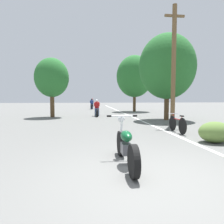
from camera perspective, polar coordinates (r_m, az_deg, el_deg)
name	(u,v)px	position (r m, az deg, el deg)	size (l,w,h in m)	color
ground_plane	(145,176)	(4.03, 9.31, -17.67)	(120.00, 120.00, 0.00)	#60605E
lane_stripe_edge	(130,116)	(16.70, 5.16, -1.09)	(0.14, 48.00, 0.01)	white
utility_pole	(174,64)	(11.64, 17.19, 12.94)	(1.10, 0.24, 6.47)	brown
roadside_tree_right_near	(167,67)	(14.17, 15.52, 12.38)	(3.79, 3.41, 5.77)	#513A23
roadside_tree_right_far	(135,76)	(22.29, 6.47, 10.07)	(3.95, 3.56, 6.13)	#513A23
roadside_tree_left	(52,78)	(16.22, -16.84, 9.32)	(2.60, 2.34, 4.55)	#513A23
roadside_bush	(215,132)	(7.51, 27.40, -5.13)	(1.10, 0.88, 0.70)	#5B7A38
motorcycle_foreground	(126,146)	(4.52, 3.98, -9.58)	(0.75, 2.12, 1.07)	black
motorcycle_rider_lead	(97,110)	(16.45, -4.35, 0.63)	(0.50, 2.15, 1.37)	black
motorcycle_rider_mid	(92,105)	(27.14, -5.80, 1.98)	(0.50, 2.16, 1.42)	black
motorcycle_rider_far	(92,104)	(34.35, -5.67, 2.41)	(0.50, 2.03, 1.43)	black
bicycle_parked	(177,124)	(9.05, 18.17, -3.28)	(0.44, 1.64, 0.80)	black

